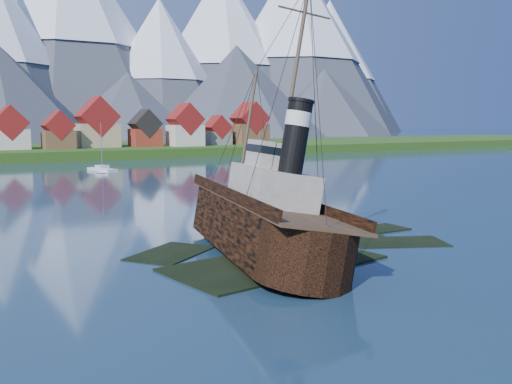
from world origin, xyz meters
TOP-DOWN VIEW (x-y plane):
  - ground at (0.00, 0.00)m, footprint 1400.00×1400.00m
  - shoal at (1.78, 2.15)m, footprint 31.71×21.24m
  - shore_bank at (0.00, 170.00)m, footprint 600.00×80.00m
  - seawall at (0.00, 132.00)m, footprint 600.00×2.50m
  - tugboat_wreck at (-2.45, 3.59)m, footprint 7.29×31.43m
  - sailboat_d at (44.84, 79.18)m, footprint 6.99×5.67m
  - sailboat_e at (9.99, 94.10)m, footprint 4.66×10.70m

SIDE VIEW (x-z plane):
  - shoal at x=1.78m, z-range -0.92..0.22m
  - ground at x=0.00m, z-range 0.00..0.00m
  - shore_bank at x=0.00m, z-range -1.60..1.60m
  - seawall at x=0.00m, z-range -1.00..1.00m
  - sailboat_d at x=44.84m, z-range -4.73..5.19m
  - sailboat_e at x=9.99m, z-range -5.76..6.29m
  - tugboat_wreck at x=-2.45m, z-range -9.33..15.57m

